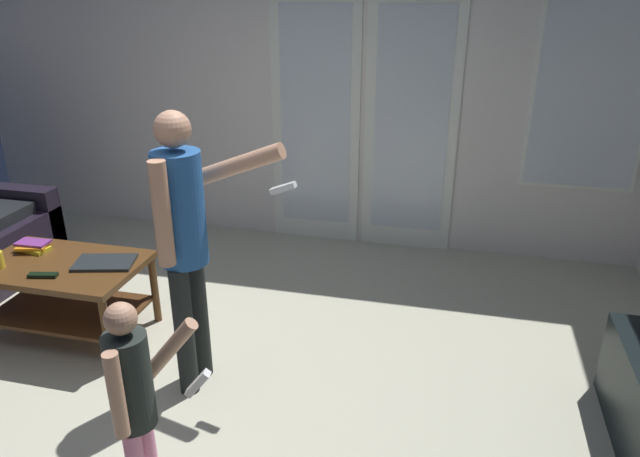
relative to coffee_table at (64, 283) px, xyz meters
The scene contains 8 objects.
ground_plane 1.14m from the coffee_table, 29.50° to the right, with size 5.93×5.04×0.02m, color #BBB9A0.
wall_back_with_doors 2.40m from the coffee_table, 61.39° to the left, with size 5.93×0.09×2.60m.
coffee_table is the anchor object (origin of this frame).
person_adult 1.19m from the coffee_table, 14.83° to the right, with size 0.70×0.42×1.57m.
person_child 1.71m from the coffee_table, 44.36° to the right, with size 0.35×0.31×1.06m.
laptop_closed 0.32m from the coffee_table, 11.59° to the left, with size 0.36×0.23×0.02m, color #212629.
tv_remote_black 0.24m from the coffee_table, 85.41° to the right, with size 0.17×0.05×0.02m, color black.
book_stack 0.36m from the coffee_table, 156.20° to the left, with size 0.22×0.19×0.06m.
Camera 1 is at (1.41, -2.27, 2.13)m, focal length 32.79 mm.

